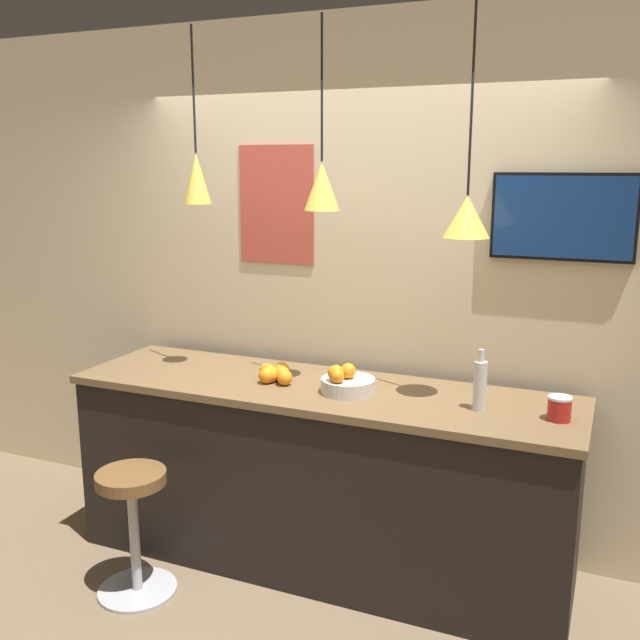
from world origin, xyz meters
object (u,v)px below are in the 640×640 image
(fruit_bowl, at_px, (347,383))
(spread_jar, at_px, (559,408))
(mounted_tv, at_px, (563,217))
(juice_bottle, at_px, (480,384))
(bar_stool, at_px, (133,514))

(fruit_bowl, bearing_deg, spread_jar, 0.53)
(fruit_bowl, xyz_separation_m, mounted_tv, (0.93, 0.47, 0.82))
(juice_bottle, bearing_deg, mounted_tv, 58.95)
(bar_stool, xyz_separation_m, fruit_bowl, (0.90, 0.58, 0.62))
(juice_bottle, distance_m, spread_jar, 0.36)
(bar_stool, xyz_separation_m, mounted_tv, (1.83, 1.04, 1.44))
(bar_stool, bearing_deg, spread_jar, 16.99)
(bar_stool, height_order, juice_bottle, juice_bottle)
(bar_stool, relative_size, juice_bottle, 2.22)
(bar_stool, relative_size, spread_jar, 5.80)
(bar_stool, distance_m, spread_jar, 2.10)
(mounted_tv, bearing_deg, juice_bottle, -121.05)
(bar_stool, bearing_deg, juice_bottle, 20.56)
(fruit_bowl, height_order, mounted_tv, mounted_tv)
(spread_jar, xyz_separation_m, mounted_tv, (-0.08, 0.46, 0.81))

